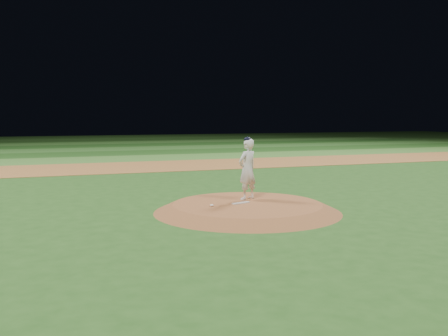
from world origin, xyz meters
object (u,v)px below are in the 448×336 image
at_px(pitching_rubber, 241,203).
at_px(rosin_bag, 212,205).
at_px(pitchers_mound, 247,208).
at_px(pitcher_on_mound, 247,169).

xyz_separation_m(pitching_rubber, rosin_bag, (-0.96, -0.17, 0.02)).
relative_size(pitchers_mound, pitcher_on_mound, 2.86).
xyz_separation_m(pitchers_mound, pitcher_on_mound, (0.27, 0.65, 1.07)).
distance_m(pitchers_mound, pitching_rubber, 0.23).
xyz_separation_m(pitching_rubber, pitcher_on_mound, (0.45, 0.59, 0.93)).
height_order(rosin_bag, pitcher_on_mound, pitcher_on_mound).
bearing_deg(pitcher_on_mound, rosin_bag, -151.67).
distance_m(pitchers_mound, pitcher_on_mound, 1.28).
height_order(pitchers_mound, rosin_bag, rosin_bag).
bearing_deg(pitching_rubber, pitchers_mound, -36.00).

